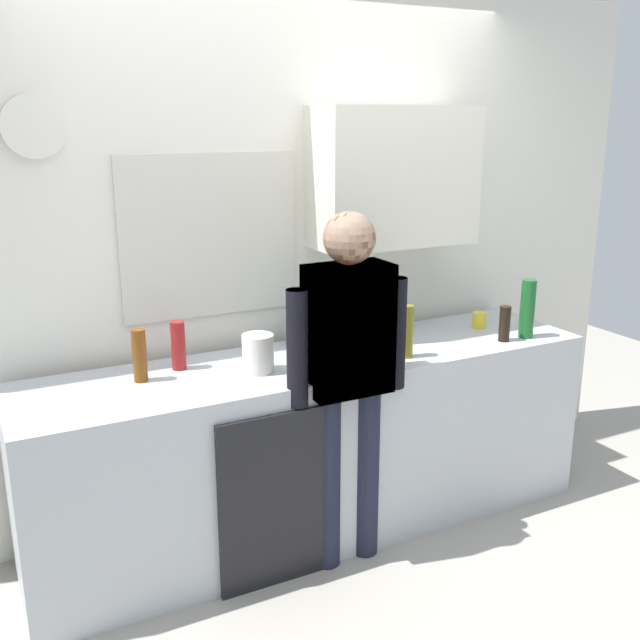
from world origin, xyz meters
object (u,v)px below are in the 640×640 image
object	(u,v)px
mixing_bowl	(311,337)
person_at_sink	(348,363)
bottle_red_vinegar	(178,345)
cup_white_mug	(403,321)
bottle_amber_beer	(140,355)
bottle_green_wine	(527,309)
bottle_clear_soda	(360,320)
bottle_olive_oil	(407,331)
coffee_maker	(340,337)
dish_soap	(377,344)
storage_canister	(258,353)
bottle_dark_sauce	(505,324)
cup_yellow_cup	(479,320)
person_guest	(348,363)

from	to	relation	value
mixing_bowl	person_at_sink	world-z (taller)	person_at_sink
bottle_red_vinegar	cup_white_mug	distance (m)	1.24
bottle_amber_beer	bottle_green_wine	bearing A→B (deg)	-7.77
bottle_clear_soda	bottle_amber_beer	xyz separation A→B (m)	(-1.07, 0.02, -0.03)
bottle_olive_oil	bottle_red_vinegar	bearing A→B (deg)	162.00
coffee_maker	cup_white_mug	bearing A→B (deg)	33.01
coffee_maker	mixing_bowl	xyz separation A→B (m)	(0.04, 0.37, -0.11)
dish_soap	storage_canister	bearing A→B (deg)	168.83
bottle_clear_soda	bottle_olive_oil	distance (m)	0.26
bottle_olive_oil	bottle_dark_sauce	xyz separation A→B (m)	(0.58, -0.01, -0.04)
coffee_maker	bottle_red_vinegar	xyz separation A→B (m)	(-0.64, 0.32, -0.04)
coffee_maker	cup_yellow_cup	distance (m)	1.00
bottle_olive_oil	person_guest	bearing A→B (deg)	-161.91
bottle_olive_oil	mixing_bowl	distance (m)	0.50
bottle_dark_sauce	bottle_amber_beer	world-z (taller)	bottle_amber_beer
mixing_bowl	person_guest	xyz separation A→B (m)	(-0.07, -0.50, 0.03)
storage_canister	bottle_red_vinegar	bearing A→B (deg)	146.99
bottle_dark_sauce	dish_soap	world-z (taller)	same
bottle_green_wine	storage_canister	size ratio (longest dim) A/B	1.76
bottle_red_vinegar	storage_canister	world-z (taller)	bottle_red_vinegar
bottle_olive_oil	bottle_green_wine	distance (m)	0.72
dish_soap	bottle_clear_soda	bearing A→B (deg)	82.31
bottle_red_vinegar	bottle_amber_beer	world-z (taller)	bottle_amber_beer
bottle_clear_soda	mixing_bowl	size ratio (longest dim) A/B	1.27
cup_yellow_cup	mixing_bowl	bearing A→B (deg)	171.23
dish_soap	person_at_sink	xyz separation A→B (m)	(-0.24, -0.15, -0.01)
bottle_amber_beer	dish_soap	xyz separation A→B (m)	(1.04, -0.23, -0.04)
bottle_red_vinegar	person_guest	xyz separation A→B (m)	(0.61, -0.45, -0.04)
bottle_green_wine	person_at_sink	bearing A→B (deg)	-174.15
cup_white_mug	bottle_dark_sauce	bearing A→B (deg)	-49.93
bottle_amber_beer	mixing_bowl	bearing A→B (deg)	8.42
bottle_clear_soda	cup_white_mug	world-z (taller)	bottle_clear_soda
person_at_sink	storage_canister	bearing A→B (deg)	140.57
bottle_olive_oil	bottle_dark_sauce	distance (m)	0.58
dish_soap	person_guest	xyz separation A→B (m)	(-0.24, -0.15, -0.01)
bottle_red_vinegar	bottle_green_wine	size ratio (longest dim) A/B	0.73
person_guest	dish_soap	bearing A→B (deg)	-133.91
mixing_bowl	bottle_clear_soda	bearing A→B (deg)	-37.20
coffee_maker	storage_canister	xyz separation A→B (m)	(-0.34, 0.12, -0.06)
coffee_maker	cup_white_mug	distance (m)	0.71
bottle_red_vinegar	cup_yellow_cup	distance (m)	1.62
bottle_clear_soda	person_guest	distance (m)	0.45
bottle_green_wine	mixing_bowl	size ratio (longest dim) A/B	1.36
coffee_maker	bottle_dark_sauce	xyz separation A→B (m)	(0.93, -0.02, -0.06)
person_at_sink	mixing_bowl	bearing A→B (deg)	81.80
dish_soap	bottle_olive_oil	bearing A→B (deg)	-7.83
bottle_amber_beer	mixing_bowl	size ratio (longest dim) A/B	1.05
mixing_bowl	storage_canister	distance (m)	0.46
cup_white_mug	storage_canister	distance (m)	0.97
mixing_bowl	cup_yellow_cup	bearing A→B (deg)	-8.77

